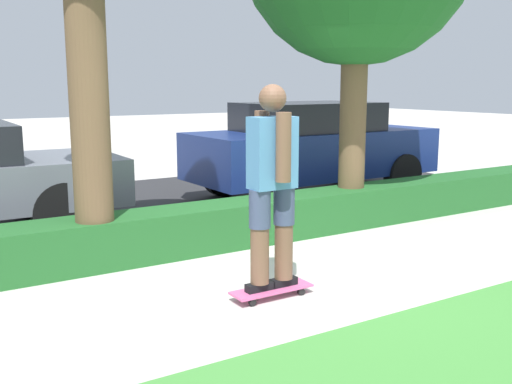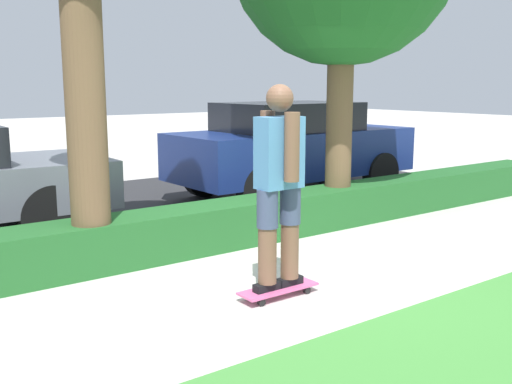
% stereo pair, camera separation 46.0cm
% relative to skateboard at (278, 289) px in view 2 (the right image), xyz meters
% --- Properties ---
extents(ground_plane, '(60.00, 60.00, 0.00)m').
position_rel_skateboard_xyz_m(ground_plane, '(0.49, 0.13, -0.07)').
color(ground_plane, beige).
extents(street_asphalt, '(13.01, 5.00, 0.01)m').
position_rel_skateboard_xyz_m(street_asphalt, '(0.49, 4.33, -0.07)').
color(street_asphalt, '#2D2D30').
rests_on(street_asphalt, ground_plane).
extents(hedge_row, '(13.01, 0.60, 0.51)m').
position_rel_skateboard_xyz_m(hedge_row, '(0.49, 1.73, 0.18)').
color(hedge_row, '#236028').
rests_on(hedge_row, ground_plane).
extents(skateboard, '(0.76, 0.24, 0.09)m').
position_rel_skateboard_xyz_m(skateboard, '(0.00, 0.00, 0.00)').
color(skateboard, '#DB5B93').
rests_on(skateboard, ground_plane).
extents(skater_person, '(0.51, 0.46, 1.79)m').
position_rel_skateboard_xyz_m(skater_person, '(0.00, 0.00, 0.97)').
color(skater_person, black).
rests_on(skater_person, skateboard).
extents(parked_car_middle, '(4.27, 1.78, 1.57)m').
position_rel_skateboard_xyz_m(parked_car_middle, '(3.30, 3.75, 0.76)').
color(parked_car_middle, navy).
rests_on(parked_car_middle, ground_plane).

